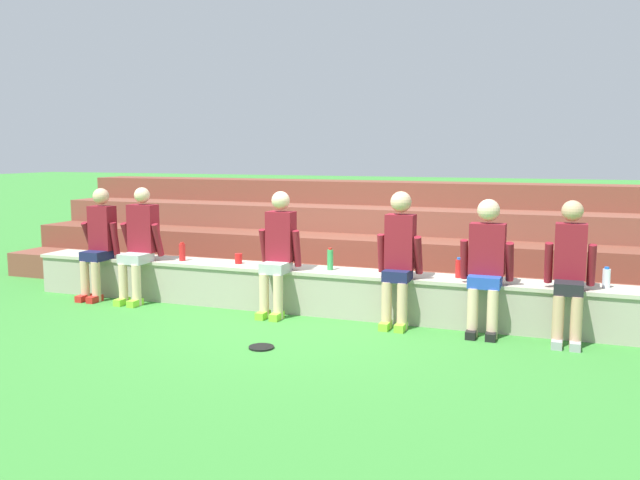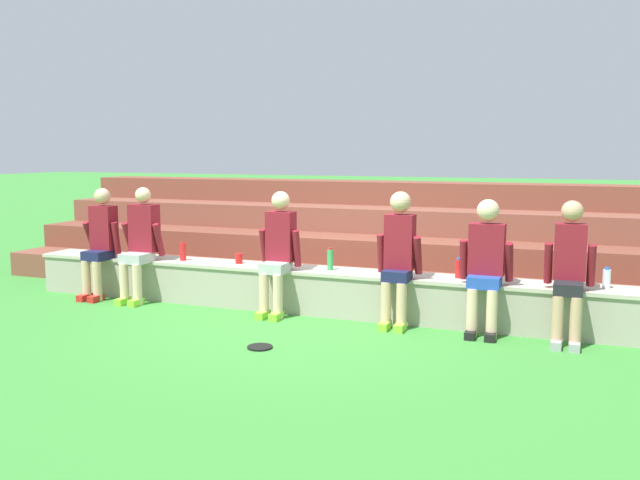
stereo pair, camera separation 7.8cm
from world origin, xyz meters
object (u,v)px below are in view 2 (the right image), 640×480
at_px(water_bottle_near_right, 330,260).
at_px(frisbee, 260,347).
at_px(person_far_right, 486,262).
at_px(person_far_left, 100,240).
at_px(person_right_of_center, 398,255).
at_px(water_bottle_near_left, 183,252).
at_px(plastic_cup_right_end, 239,258).
at_px(water_bottle_mid_left, 459,268).
at_px(person_center, 278,250).
at_px(water_bottle_center_gap, 607,278).
at_px(person_left_of_center, 140,242).
at_px(person_rightmost_edge, 569,269).

height_order(water_bottle_near_right, frisbee, water_bottle_near_right).
relative_size(person_far_right, frisbee, 5.69).
xyz_separation_m(person_far_left, person_right_of_center, (3.91, 0.01, 0.04)).
relative_size(water_bottle_near_left, plastic_cup_right_end, 1.88).
bearing_deg(person_right_of_center, person_far_right, 0.16).
distance_m(plastic_cup_right_end, frisbee, 1.97).
bearing_deg(water_bottle_near_right, person_far_left, -174.73).
distance_m(water_bottle_mid_left, frisbee, 2.36).
height_order(water_bottle_mid_left, water_bottle_near_right, water_bottle_near_right).
bearing_deg(person_center, person_right_of_center, -0.04).
xyz_separation_m(person_right_of_center, water_bottle_center_gap, (2.07, 0.31, -0.17)).
bearing_deg(person_center, water_bottle_near_right, 26.38).
xyz_separation_m(water_bottle_near_left, water_bottle_mid_left, (3.43, 0.09, -0.01)).
distance_m(person_left_of_center, person_right_of_center, 3.32).
xyz_separation_m(water_bottle_near_left, water_bottle_center_gap, (4.91, 0.08, -0.01)).
bearing_deg(person_far_left, person_right_of_center, 0.17).
bearing_deg(frisbee, person_center, 107.10).
relative_size(water_bottle_center_gap, frisbee, 0.87).
bearing_deg(plastic_cup_right_end, water_bottle_center_gap, 0.33).
bearing_deg(water_bottle_near_left, person_right_of_center, -4.64).
distance_m(person_center, frisbee, 1.54).
bearing_deg(plastic_cup_right_end, water_bottle_near_right, -0.67).
relative_size(person_far_right, water_bottle_near_left, 5.94).
height_order(person_far_right, frisbee, person_far_right).
bearing_deg(person_far_left, water_bottle_mid_left, 4.19).
distance_m(person_right_of_center, person_far_right, 0.92).
relative_size(person_center, water_bottle_near_right, 5.48).
distance_m(person_center, person_far_right, 2.33).
relative_size(water_bottle_near_left, water_bottle_near_right, 0.91).
bearing_deg(person_far_right, frisbee, -146.29).
xyz_separation_m(water_bottle_center_gap, water_bottle_near_right, (-2.95, -0.04, 0.02)).
height_order(water_bottle_mid_left, plastic_cup_right_end, water_bottle_mid_left).
distance_m(person_far_right, plastic_cup_right_end, 3.01).
relative_size(person_rightmost_edge, frisbee, 5.71).
bearing_deg(water_bottle_mid_left, frisbee, -135.11).
relative_size(person_far_left, frisbee, 5.75).
relative_size(person_right_of_center, frisbee, 5.93).
relative_size(person_center, frisbee, 5.80).
bearing_deg(person_far_right, person_rightmost_edge, 0.13).
bearing_deg(person_rightmost_edge, person_left_of_center, 179.86).
xyz_separation_m(person_right_of_center, water_bottle_near_left, (-2.84, 0.23, -0.16)).
distance_m(person_left_of_center, water_bottle_near_left, 0.54).
xyz_separation_m(person_far_left, person_center, (2.50, 0.01, 0.01)).
height_order(person_right_of_center, water_bottle_center_gap, person_right_of_center).
relative_size(person_right_of_center, plastic_cup_right_end, 11.65).
bearing_deg(person_center, frisbee, -72.90).
height_order(water_bottle_near_left, plastic_cup_right_end, water_bottle_near_left).
height_order(water_bottle_near_left, water_bottle_mid_left, water_bottle_near_left).
distance_m(water_bottle_center_gap, plastic_cup_right_end, 4.14).
bearing_deg(water_bottle_center_gap, person_rightmost_edge, -139.42).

